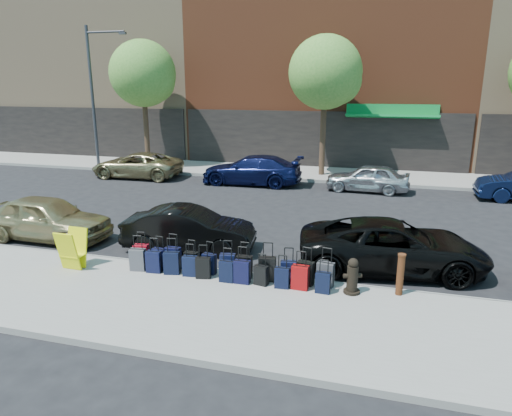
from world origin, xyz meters
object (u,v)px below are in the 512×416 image
(display_rack, at_px, (72,250))
(car_near_2, at_px, (393,246))
(suitcase_front_5, at_px, (228,265))
(car_far_0, at_px, (137,165))
(car_far_2, at_px, (368,178))
(car_near_1, at_px, (189,229))
(tree_center, at_px, (328,74))
(car_far_1, at_px, (252,170))
(tree_left, at_px, (145,75))
(fire_hydrant, at_px, (352,277))
(car_near_0, at_px, (47,218))
(streetlight, at_px, (95,89))
(bollard, at_px, (400,274))

(display_rack, bearing_deg, car_near_2, 19.37)
(suitcase_front_5, bearing_deg, display_rack, 178.83)
(car_far_0, bearing_deg, car_far_2, 87.77)
(display_rack, height_order, car_near_1, car_near_1)
(suitcase_front_5, bearing_deg, tree_center, 77.53)
(car_near_2, height_order, car_far_1, car_far_1)
(tree_left, relative_size, car_near_2, 1.45)
(tree_center, distance_m, display_rack, 16.40)
(tree_left, distance_m, tree_center, 10.50)
(display_rack, xyz_separation_m, car_far_0, (-4.99, 12.17, 0.00))
(fire_hydrant, xyz_separation_m, car_near_0, (-9.92, 1.72, 0.17))
(car_near_2, bearing_deg, tree_center, 8.04)
(tree_left, relative_size, suitcase_front_5, 7.71)
(tree_left, relative_size, car_near_1, 1.82)
(suitcase_front_5, xyz_separation_m, car_near_2, (4.09, 1.88, 0.25))
(tree_center, xyz_separation_m, car_far_0, (-9.82, -2.77, -4.73))
(car_far_2, bearing_deg, display_rack, -27.14)
(car_far_2, bearing_deg, suitcase_front_5, -11.24)
(suitcase_front_5, height_order, car_far_1, car_far_1)
(suitcase_front_5, distance_m, car_near_0, 6.93)
(streetlight, relative_size, fire_hydrant, 9.15)
(car_near_1, bearing_deg, car_near_0, 86.82)
(bollard, xyz_separation_m, display_rack, (-8.41, -0.67, 0.00))
(car_near_1, distance_m, car_near_2, 5.99)
(bollard, bearing_deg, streetlight, 141.44)
(car_far_0, distance_m, car_far_2, 12.23)
(tree_left, height_order, tree_center, same)
(car_far_0, bearing_deg, display_rack, 20.60)
(bollard, distance_m, car_far_1, 13.40)
(fire_hydrant, height_order, car_near_0, car_near_0)
(streetlight, height_order, car_far_1, streetlight)
(streetlight, xyz_separation_m, car_near_1, (10.88, -11.71, -4.00))
(fire_hydrant, distance_m, car_far_2, 11.60)
(bollard, height_order, car_far_1, car_far_1)
(car_near_1, relative_size, car_near_2, 0.80)
(car_near_1, height_order, car_far_1, car_far_1)
(car_far_0, relative_size, car_far_1, 0.97)
(tree_left, relative_size, display_rack, 6.84)
(car_near_0, xyz_separation_m, car_near_2, (10.84, 0.33, -0.03))
(car_near_0, bearing_deg, car_far_0, 14.45)
(car_far_2, bearing_deg, car_near_0, -41.03)
(fire_hydrant, bearing_deg, car_far_0, 116.64)
(car_near_1, bearing_deg, car_far_2, -34.79)
(car_far_1, height_order, car_far_2, car_far_1)
(tree_center, distance_m, car_near_1, 13.53)
(car_near_2, bearing_deg, car_far_1, 27.63)
(suitcase_front_5, relative_size, car_near_2, 0.19)
(tree_left, relative_size, fire_hydrant, 8.32)
(car_far_0, bearing_deg, car_near_2, 52.20)
(car_near_0, height_order, car_far_2, car_near_0)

